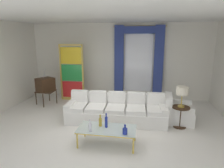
% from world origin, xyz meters
% --- Properties ---
extents(ground_plane, '(16.00, 16.00, 0.00)m').
position_xyz_m(ground_plane, '(0.00, 0.00, 0.00)').
color(ground_plane, white).
extents(wall_rear, '(8.00, 0.12, 3.00)m').
position_xyz_m(wall_rear, '(0.00, 3.06, 1.50)').
color(wall_rear, white).
rests_on(wall_rear, ground).
extents(ceiling_slab, '(8.00, 7.60, 0.04)m').
position_xyz_m(ceiling_slab, '(0.00, 0.80, 3.02)').
color(ceiling_slab, white).
extents(curtained_window, '(2.00, 0.17, 2.70)m').
position_xyz_m(curtained_window, '(0.80, 2.89, 1.74)').
color(curtained_window, white).
rests_on(curtained_window, ground).
extents(couch_white_long, '(2.95, 1.04, 0.86)m').
position_xyz_m(couch_white_long, '(0.27, 0.58, 0.31)').
color(couch_white_long, white).
rests_on(couch_white_long, ground).
extents(coffee_table, '(1.34, 0.64, 0.41)m').
position_xyz_m(coffee_table, '(0.26, -0.82, 0.38)').
color(coffee_table, silver).
rests_on(coffee_table, ground).
extents(bottle_blue_decanter, '(0.07, 0.07, 0.35)m').
position_xyz_m(bottle_blue_decanter, '(0.23, -0.77, 0.55)').
color(bottle_blue_decanter, navy).
rests_on(bottle_blue_decanter, coffee_table).
extents(bottle_crystal_tall, '(0.07, 0.07, 0.29)m').
position_xyz_m(bottle_crystal_tall, '(-0.08, -1.04, 0.52)').
color(bottle_crystal_tall, silver).
rests_on(bottle_crystal_tall, coffee_table).
extents(bottle_amber_squat, '(0.07, 0.07, 0.29)m').
position_xyz_m(bottle_amber_squat, '(0.08, -0.73, 0.52)').
color(bottle_amber_squat, gold).
rests_on(bottle_amber_squat, coffee_table).
extents(bottle_ruby_flask, '(0.11, 0.11, 0.22)m').
position_xyz_m(bottle_ruby_flask, '(0.70, -1.03, 0.49)').
color(bottle_ruby_flask, navy).
rests_on(bottle_ruby_flask, coffee_table).
extents(vintage_tv, '(0.73, 0.76, 1.35)m').
position_xyz_m(vintage_tv, '(-2.54, 1.63, 0.73)').
color(vintage_tv, '#382314').
rests_on(vintage_tv, ground).
extents(armchair_white, '(0.88, 0.88, 0.80)m').
position_xyz_m(armchair_white, '(2.04, 0.81, 0.29)').
color(armchair_white, white).
rests_on(armchair_white, ground).
extents(stained_glass_divider, '(0.95, 0.05, 2.20)m').
position_xyz_m(stained_glass_divider, '(-1.74, 2.28, 1.06)').
color(stained_glass_divider, gold).
rests_on(stained_glass_divider, ground).
extents(peacock_figurine, '(0.44, 0.60, 0.50)m').
position_xyz_m(peacock_figurine, '(-1.20, 1.90, 0.22)').
color(peacock_figurine, beige).
rests_on(peacock_figurine, ground).
extents(round_side_table, '(0.48, 0.48, 0.59)m').
position_xyz_m(round_side_table, '(2.09, 0.43, 0.36)').
color(round_side_table, '#382314').
rests_on(round_side_table, ground).
extents(table_lamp_brass, '(0.32, 0.32, 0.57)m').
position_xyz_m(table_lamp_brass, '(2.09, 0.43, 1.03)').
color(table_lamp_brass, '#B29338').
rests_on(table_lamp_brass, round_side_table).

